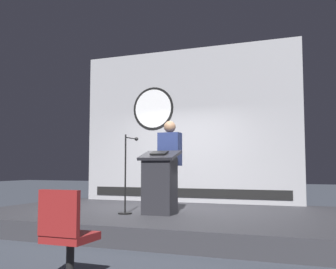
% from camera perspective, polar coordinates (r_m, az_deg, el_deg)
% --- Properties ---
extents(ground_plane, '(40.00, 40.00, 0.00)m').
position_cam_1_polar(ground_plane, '(7.48, -1.83, -13.21)').
color(ground_plane, '#383D47').
extents(stage_platform, '(6.40, 4.00, 0.30)m').
position_cam_1_polar(stage_platform, '(7.46, -1.82, -12.07)').
color(stage_platform, '#333338').
rests_on(stage_platform, ground).
extents(banner_display, '(5.17, 0.12, 3.56)m').
position_cam_1_polar(banner_display, '(9.18, 2.62, 1.36)').
color(banner_display, '#9E9EA3').
rests_on(banner_display, stage_platform).
extents(podium, '(0.64, 0.49, 1.10)m').
position_cam_1_polar(podium, '(6.82, -1.22, -7.03)').
color(podium, '#26262B').
rests_on(podium, stage_platform).
extents(speaker_person, '(0.40, 0.26, 1.65)m').
position_cam_1_polar(speaker_person, '(7.26, 0.26, -4.39)').
color(speaker_person, black).
rests_on(speaker_person, stage_platform).
extents(microphone_stand, '(0.24, 0.59, 1.37)m').
position_cam_1_polar(microphone_stand, '(6.99, -5.95, -7.33)').
color(microphone_stand, black).
rests_on(microphone_stand, stage_platform).
extents(audience_chair_left, '(0.44, 0.45, 0.89)m').
position_cam_1_polar(audience_chair_left, '(4.10, -14.49, -13.17)').
color(audience_chair_left, black).
rests_on(audience_chair_left, ground).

